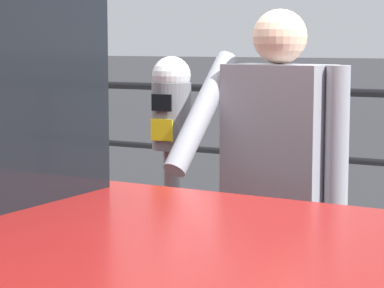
% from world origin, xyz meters
% --- Properties ---
extents(parking_meter, '(0.17, 0.18, 1.41)m').
position_xyz_m(parking_meter, '(0.39, 0.32, 1.14)').
color(parking_meter, slate).
rests_on(parking_meter, sidewalk_curb).
extents(pedestrian_at_meter, '(0.63, 0.49, 1.59)m').
position_xyz_m(pedestrian_at_meter, '(0.89, 0.31, 1.02)').
color(pedestrian_at_meter, '#1E233F').
rests_on(pedestrian_at_meter, sidewalk_curb).
extents(background_railing, '(24.06, 0.06, 1.14)m').
position_xyz_m(background_railing, '(0.00, 3.06, 0.93)').
color(background_railing, black).
rests_on(background_railing, sidewalk_curb).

